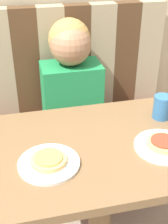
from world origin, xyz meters
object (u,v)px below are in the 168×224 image
object	(u,v)px
person	(71,73)
plate_right	(163,146)
pizza_left	(49,160)
pizza_right	(164,143)
drinking_cup	(162,107)
plate_left	(49,163)

from	to	relation	value
person	plate_right	size ratio (longest dim) A/B	2.87
pizza_left	pizza_right	xyz separation A→B (m)	(0.43, 0.00, 0.00)
plate_right	person	bearing A→B (deg)	107.19
drinking_cup	pizza_left	bearing A→B (deg)	-158.48
plate_right	pizza_left	bearing A→B (deg)	180.00
plate_left	pizza_left	distance (m)	0.02
pizza_left	plate_left	bearing A→B (deg)	0.00
pizza_left	drinking_cup	bearing A→B (deg)	21.52
drinking_cup	plate_left	bearing A→B (deg)	-158.48
plate_left	pizza_left	size ratio (longest dim) A/B	1.74
plate_right	pizza_left	xyz separation A→B (m)	(-0.43, 0.00, 0.02)
plate_right	pizza_right	distance (m)	0.02
person	pizza_right	world-z (taller)	person
person	drinking_cup	distance (m)	0.58
plate_left	plate_right	xyz separation A→B (m)	(0.43, 0.00, 0.00)
pizza_right	drinking_cup	xyz separation A→B (m)	(0.09, 0.20, 0.03)
person	pizza_right	xyz separation A→B (m)	(0.22, -0.70, -0.01)
pizza_right	drinking_cup	size ratio (longest dim) A/B	1.21
plate_right	plate_left	bearing A→B (deg)	180.00
pizza_left	drinking_cup	size ratio (longest dim) A/B	1.21
plate_right	drinking_cup	distance (m)	0.23
plate_left	pizza_left	bearing A→B (deg)	0.00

